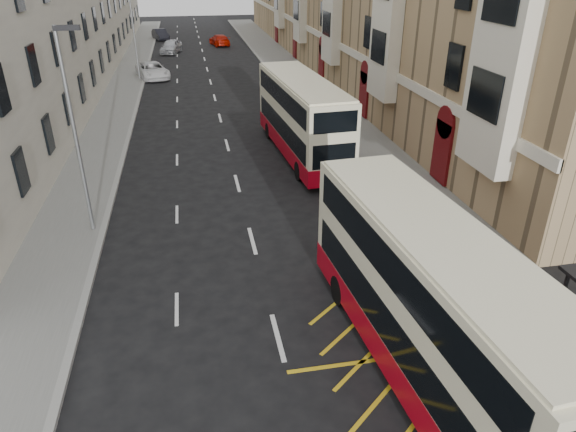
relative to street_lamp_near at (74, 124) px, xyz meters
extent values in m
cube|color=slate|center=(14.35, 18.00, -4.56)|extent=(4.00, 120.00, 0.15)
cube|color=slate|center=(-1.15, 18.00, -4.56)|extent=(3.00, 120.00, 0.15)
cube|color=gray|center=(12.35, 18.00, -4.56)|extent=(0.25, 120.00, 0.15)
cube|color=gray|center=(0.35, 18.00, -4.56)|extent=(0.25, 120.00, 0.15)
cube|color=silver|center=(16.32, 33.50, -0.64)|extent=(0.18, 79.00, 0.50)
cube|color=silver|center=(16.00, -2.00, 2.86)|extent=(0.80, 3.20, 10.00)
cube|color=silver|center=(16.00, 10.00, 2.86)|extent=(0.80, 3.20, 10.00)
cube|color=#55090C|center=(16.30, 2.00, -2.94)|extent=(0.20, 1.60, 3.00)
cube|color=#55090C|center=(16.30, 14.00, -2.94)|extent=(0.20, 1.60, 3.00)
cube|color=#55090C|center=(16.30, 26.00, -2.94)|extent=(0.20, 1.60, 3.00)
cube|color=#55090C|center=(16.30, 38.00, -2.94)|extent=(0.20, 1.60, 3.00)
cube|color=#55090C|center=(16.30, 50.00, -2.94)|extent=(0.20, 1.60, 3.00)
cube|color=beige|center=(-7.15, 33.50, 1.86)|extent=(9.00, 79.00, 13.00)
cube|color=black|center=(13.91, -10.10, -3.19)|extent=(0.08, 0.08, 2.60)
cylinder|color=#B01A17|center=(12.60, -9.50, -3.99)|extent=(0.06, 0.06, 1.00)
cylinder|color=#B01A17|center=(12.60, -6.25, -3.99)|extent=(0.06, 0.06, 1.00)
cylinder|color=#B01A17|center=(12.60, -3.00, -3.99)|extent=(0.06, 0.06, 1.00)
cube|color=#B01A17|center=(12.60, -6.25, -3.51)|extent=(0.05, 6.50, 0.06)
cube|color=#B01A17|center=(12.60, -6.25, -3.94)|extent=(0.05, 6.50, 0.06)
cylinder|color=gray|center=(-0.05, 0.00, -0.49)|extent=(0.16, 0.16, 8.00)
cube|color=black|center=(0.35, 0.00, 3.41)|extent=(0.90, 0.18, 0.18)
cylinder|color=gray|center=(-0.05, 30.00, -0.49)|extent=(0.16, 0.16, 8.00)
cube|color=#F2EBC1|center=(10.02, -10.07, -2.33)|extent=(3.27, 11.07, 3.92)
cube|color=#A70413|center=(10.02, -10.07, -3.84)|extent=(3.31, 11.10, 0.89)
cube|color=black|center=(10.02, -10.07, -2.80)|extent=(3.25, 10.20, 1.09)
cube|color=black|center=(10.02, -10.07, -1.11)|extent=(3.25, 10.20, 0.99)
cube|color=#F2EBC1|center=(10.02, -10.07, -0.33)|extent=(3.14, 10.63, 0.12)
cube|color=black|center=(9.62, -4.64, -2.75)|extent=(2.11, 0.23, 1.29)
cube|color=black|center=(9.62, -4.64, -0.71)|extent=(1.74, 0.21, 0.45)
cylinder|color=black|center=(8.64, -6.67, -4.14)|extent=(0.35, 1.01, 0.99)
cylinder|color=black|center=(10.88, -6.50, -4.14)|extent=(0.35, 1.01, 0.99)
cube|color=#F2EBC1|center=(10.42, 7.37, -2.32)|extent=(3.20, 11.08, 3.93)
cube|color=#A70413|center=(10.42, 7.37, -3.84)|extent=(3.23, 11.11, 0.89)
cube|color=black|center=(10.42, 7.37, -2.80)|extent=(3.18, 10.21, 1.09)
cube|color=black|center=(10.42, 7.37, -1.11)|extent=(3.18, 10.21, 0.99)
cube|color=#F2EBC1|center=(10.42, 7.37, -0.32)|extent=(3.07, 10.63, 0.12)
cube|color=black|center=(10.06, 12.81, -2.75)|extent=(2.11, 0.22, 1.29)
cube|color=black|center=(10.06, 12.81, -0.71)|extent=(1.74, 0.19, 0.45)
cube|color=black|center=(10.78, 1.94, -2.75)|extent=(2.11, 0.22, 1.19)
cylinder|color=black|center=(9.07, 10.79, -4.14)|extent=(0.34, 1.01, 0.99)
cylinder|color=black|center=(11.31, 10.94, -4.14)|extent=(0.34, 1.01, 0.99)
cylinder|color=black|center=(9.53, 3.81, -4.14)|extent=(0.34, 1.01, 0.99)
cylinder|color=black|center=(11.77, 3.95, -4.14)|extent=(0.34, 1.01, 0.99)
imported|color=black|center=(13.48, -8.65, -3.53)|extent=(1.13, 0.49, 1.91)
imported|color=silver|center=(1.15, 30.58, -3.91)|extent=(3.68, 5.69, 1.46)
imported|color=#AFB3B7|center=(2.71, 44.50, -3.85)|extent=(2.96, 4.95, 1.58)
imported|color=black|center=(1.15, 56.02, -3.92)|extent=(2.64, 4.58, 1.43)
imported|color=#A60E00|center=(8.76, 49.48, -3.96)|extent=(2.68, 4.94, 1.36)
camera|label=1|loc=(4.36, -19.99, 5.62)|focal=32.00mm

